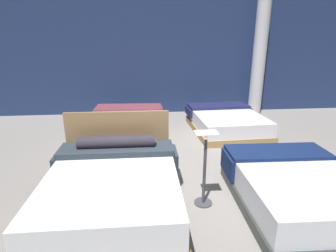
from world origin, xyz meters
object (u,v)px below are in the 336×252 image
bed_1 (296,189)px  bed_3 (226,122)px  bed_2 (126,125)px  bed_0 (113,190)px  price_sign (204,177)px  support_pillar (260,53)px

bed_1 → bed_3: bed_1 is taller
bed_1 → bed_2: 3.83m
bed_3 → bed_0: bearing=-131.2°
bed_0 → bed_1: bed_0 is taller
bed_1 → bed_3: 3.09m
bed_1 → bed_2: bed_1 is taller
price_sign → support_pillar: (2.53, 4.41, 1.36)m
bed_0 → bed_2: bed_0 is taller
bed_3 → support_pillar: support_pillar is taller
bed_2 → bed_3: (2.36, 0.05, -0.00)m
bed_0 → bed_2: size_ratio=0.90×
support_pillar → bed_2: bearing=-157.5°
bed_2 → price_sign: price_sign is taller
bed_0 → support_pillar: size_ratio=0.57×
bed_2 → support_pillar: bearing=25.5°
bed_0 → bed_2: bearing=90.3°
bed_3 → bed_2: bearing=178.7°
bed_0 → support_pillar: (3.70, 4.44, 1.46)m
price_sign → bed_3: bearing=67.6°
bed_2 → price_sign: (1.15, -2.88, 0.15)m
bed_1 → bed_2: size_ratio=0.88×
bed_0 → price_sign: bed_0 is taller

